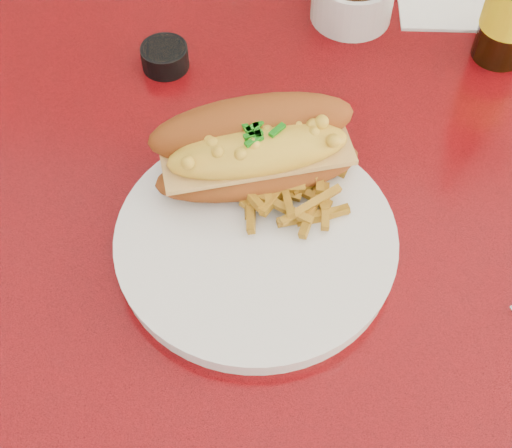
# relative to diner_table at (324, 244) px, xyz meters

# --- Properties ---
(ground) EXTENTS (8.00, 8.00, 0.00)m
(ground) POSITION_rel_diner_table_xyz_m (0.00, 0.00, -0.61)
(ground) COLOR silver
(ground) RESTS_ON ground
(diner_table) EXTENTS (1.23, 0.83, 0.77)m
(diner_table) POSITION_rel_diner_table_xyz_m (0.00, 0.00, 0.00)
(diner_table) COLOR red
(diner_table) RESTS_ON ground
(booth_bench_far) EXTENTS (1.20, 0.51, 0.90)m
(booth_bench_far) POSITION_rel_diner_table_xyz_m (0.00, 0.81, -0.32)
(booth_bench_far) COLOR maroon
(booth_bench_far) RESTS_ON ground
(dinner_plate) EXTENTS (0.33, 0.33, 0.02)m
(dinner_plate) POSITION_rel_diner_table_xyz_m (-0.07, -0.12, 0.17)
(dinner_plate) COLOR white
(dinner_plate) RESTS_ON diner_table
(mac_hoagie) EXTENTS (0.23, 0.16, 0.09)m
(mac_hoagie) POSITION_rel_diner_table_xyz_m (-0.08, -0.04, 0.22)
(mac_hoagie) COLOR brown
(mac_hoagie) RESTS_ON dinner_plate
(fries_pile) EXTENTS (0.11, 0.11, 0.03)m
(fries_pile) POSITION_rel_diner_table_xyz_m (-0.05, -0.06, 0.19)
(fries_pile) COLOR #BF8A20
(fries_pile) RESTS_ON dinner_plate
(fork) EXTENTS (0.02, 0.15, 0.00)m
(fork) POSITION_rel_diner_table_xyz_m (-0.05, -0.08, 0.18)
(fork) COLOR silver
(fork) RESTS_ON dinner_plate
(sauce_cup_left) EXTENTS (0.07, 0.07, 0.03)m
(sauce_cup_left) POSITION_rel_diner_table_xyz_m (-0.21, 0.13, 0.18)
(sauce_cup_left) COLOR black
(sauce_cup_left) RESTS_ON diner_table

